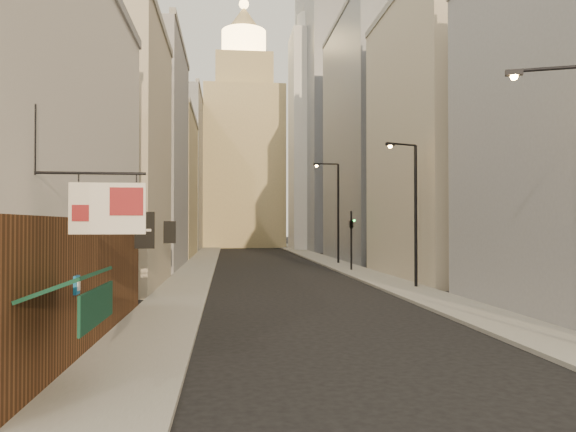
# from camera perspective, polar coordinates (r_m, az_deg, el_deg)

# --- Properties ---
(sidewalk_left) EXTENTS (3.00, 140.00, 0.15)m
(sidewalk_left) POSITION_cam_1_polar(r_m,az_deg,el_deg) (64.44, -8.48, -4.27)
(sidewalk_left) COLOR gray
(sidewalk_left) RESTS_ON ground
(sidewalk_right) EXTENTS (3.00, 140.00, 0.15)m
(sidewalk_right) POSITION_cam_1_polar(r_m,az_deg,el_deg) (65.24, 3.04, -4.24)
(sidewalk_right) COLOR gray
(sidewalk_right) RESTS_ON ground
(near_building_left) EXTENTS (8.30, 23.04, 12.30)m
(near_building_left) POSITION_cam_1_polar(r_m,az_deg,el_deg) (19.71, -27.17, 5.63)
(near_building_left) COLOR brown
(near_building_left) RESTS_ON ground
(left_bldg_beige) EXTENTS (8.00, 12.00, 16.00)m
(left_bldg_beige) POSITION_cam_1_polar(r_m,az_deg,el_deg) (36.43, -19.00, 5.71)
(left_bldg_beige) COLOR #BAAC93
(left_bldg_beige) RESTS_ON ground
(left_bldg_grey) EXTENTS (8.00, 16.00, 20.00)m
(left_bldg_grey) POSITION_cam_1_polar(r_m,az_deg,el_deg) (52.28, -15.09, 5.88)
(left_bldg_grey) COLOR gray
(left_bldg_grey) RESTS_ON ground
(left_bldg_tan) EXTENTS (8.00, 18.00, 17.00)m
(left_bldg_tan) POSITION_cam_1_polar(r_m,az_deg,el_deg) (69.91, -12.81, 2.91)
(left_bldg_tan) COLOR tan
(left_bldg_tan) RESTS_ON ground
(left_bldg_wingrid) EXTENTS (8.00, 20.00, 24.00)m
(left_bldg_wingrid) POSITION_cam_1_polar(r_m,az_deg,el_deg) (90.02, -11.34, 4.27)
(left_bldg_wingrid) COLOR gray
(left_bldg_wingrid) RESTS_ON ground
(right_bldg_beige) EXTENTS (8.00, 16.00, 20.00)m
(right_bldg_beige) POSITION_cam_1_polar(r_m,az_deg,el_deg) (42.86, 15.87, 7.39)
(right_bldg_beige) COLOR #BAAC93
(right_bldg_beige) RESTS_ON ground
(right_bldg_wingrid) EXTENTS (8.00, 20.00, 26.00)m
(right_bldg_wingrid) POSITION_cam_1_polar(r_m,az_deg,el_deg) (62.08, 8.84, 7.56)
(right_bldg_wingrid) COLOR gray
(right_bldg_wingrid) RESTS_ON ground
(highrise) EXTENTS (21.00, 23.00, 51.20)m
(highrise) POSITION_cam_1_polar(r_m,az_deg,el_deg) (92.63, 7.88, 12.68)
(highrise) COLOR gray
(highrise) RESTS_ON ground
(clock_tower) EXTENTS (14.00, 14.00, 44.90)m
(clock_tower) POSITION_cam_1_polar(r_m,az_deg,el_deg) (102.27, -4.52, 6.80)
(clock_tower) COLOR tan
(clock_tower) RESTS_ON ground
(white_tower) EXTENTS (8.00, 8.00, 41.50)m
(white_tower) POSITION_cam_1_polar(r_m,az_deg,el_deg) (89.63, 2.87, 8.53)
(white_tower) COLOR silver
(white_tower) RESTS_ON ground
(streetlamp_near) EXTENTS (2.17, 1.00, 8.71)m
(streetlamp_near) POSITION_cam_1_polar(r_m,az_deg,el_deg) (19.28, 27.07, 2.67)
(streetlamp_near) COLOR black
(streetlamp_near) RESTS_ON ground
(streetlamp_mid) EXTENTS (2.15, 1.00, 8.66)m
(streetlamp_mid) POSITION_cam_1_polar(r_m,az_deg,el_deg) (34.33, 12.56, 0.98)
(streetlamp_mid) COLOR black
(streetlamp_mid) RESTS_ON ground
(streetlamp_far) EXTENTS (2.59, 0.44, 9.88)m
(streetlamp_far) POSITION_cam_1_polar(r_m,az_deg,el_deg) (55.04, 4.87, 0.95)
(streetlamp_far) COLOR black
(streetlamp_far) RESTS_ON ground
(traffic_light_right) EXTENTS (0.72, 0.72, 5.00)m
(traffic_light_right) POSITION_cam_1_polar(r_m,az_deg,el_deg) (46.61, 6.45, -0.90)
(traffic_light_right) COLOR black
(traffic_light_right) RESTS_ON ground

